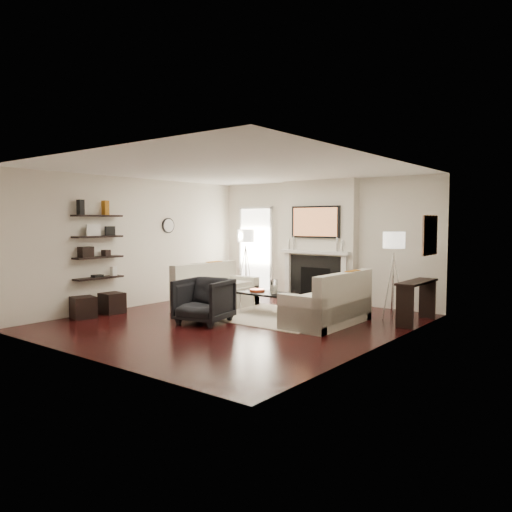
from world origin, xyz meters
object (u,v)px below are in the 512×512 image
Objects in this scene: loveseat_left_base at (216,298)px; armchair at (204,299)px; lamp_right_shade at (394,240)px; ottoman_near at (112,303)px; loveseat_right_base at (327,312)px; coffee_table at (267,294)px; lamp_left_shade at (246,236)px.

armchair reaches higher than loveseat_left_base.
loveseat_left_base is 3.72m from lamp_right_shade.
ottoman_near is at bearing -147.09° from lamp_right_shade.
loveseat_right_base is 1.40m from coffee_table.
lamp_left_shade reaches higher than coffee_table.
lamp_left_shade is (-1.45, 2.96, 1.02)m from armchair.
coffee_table is 2.66m from lamp_left_shade.
armchair reaches higher than coffee_table.
loveseat_left_base is at bearing 52.46° from ottoman_near.
loveseat_left_base is 1.00× the size of loveseat_right_base.
loveseat_right_base is at bearing -118.32° from lamp_right_shade.
armchair reaches higher than ottoman_near.
loveseat_left_base is 4.50× the size of lamp_left_shade.
loveseat_left_base is 1.23m from coffee_table.
lamp_right_shade reaches higher than armchair.
lamp_right_shade reaches higher than ottoman_near.
loveseat_right_base is at bearing 0.56° from loveseat_left_base.
loveseat_right_base is 4.50× the size of lamp_right_shade.
coffee_table is 3.04m from ottoman_near.
loveseat_left_base is 1.64× the size of coffee_table.
armchair is at bearing -145.09° from loveseat_right_base.
lamp_left_shade is at bearing 173.30° from lamp_right_shade.
lamp_right_shade is (2.06, 1.15, 1.05)m from coffee_table.
loveseat_left_base is at bearing 112.39° from armchair.
lamp_right_shade is (3.90, -0.46, 0.00)m from lamp_left_shade.
lamp_right_shade is (3.26, 1.29, 1.24)m from loveseat_left_base.
lamp_left_shade is 1.00× the size of lamp_right_shade.
loveseat_right_base is 4.50× the size of lamp_left_shade.
armchair is 3.64m from lamp_right_shade.
loveseat_right_base is 4.19m from ottoman_near.
armchair is 2.17× the size of lamp_right_shade.
lamp_left_shade reaches higher than ottoman_near.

